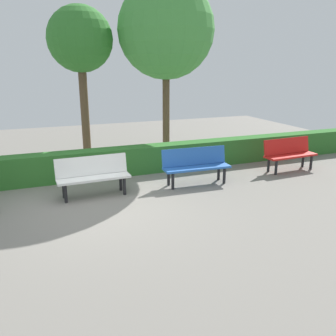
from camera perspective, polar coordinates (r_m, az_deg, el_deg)
The scene contains 7 objects.
ground_plane at distance 7.37m, azimuth -10.95°, elevation -5.96°, with size 20.72×20.72×0.00m, color gray.
bench_red at distance 10.09m, azimuth 19.01°, elevation 2.36°, with size 1.53×0.53×0.86m.
bench_blue at distance 8.44m, azimuth 4.51°, elevation 0.63°, with size 1.64×0.53×0.86m.
bench_white at distance 7.81m, azimuth -12.04°, elevation -0.99°, with size 1.57×0.50×0.86m.
hedge_row at distance 9.29m, azimuth -6.00°, elevation 1.24°, with size 16.72×0.50×0.71m, color #2D6B28.
tree_near at distance 10.68m, azimuth -0.33°, elevation 21.36°, with size 2.74×2.74×5.09m.
tree_mid at distance 10.69m, azimuth -14.03°, elevation 19.31°, with size 1.82×1.82×4.36m.
Camera 1 is at (1.14, 6.74, 2.75)m, focal length 37.66 mm.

